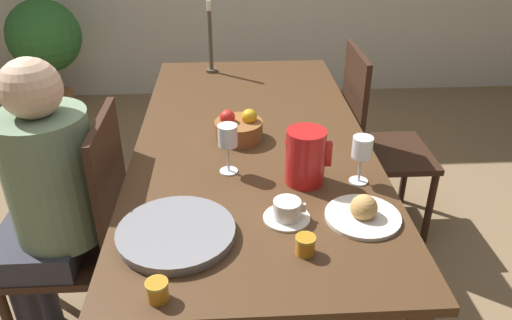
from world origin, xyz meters
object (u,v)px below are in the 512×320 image
chair_person_side (85,234)px  chair_opposite (373,141)px  bread_plate (363,213)px  person_seated (46,195)px  candlestick_tall (210,44)px  wine_glass_water (228,138)px  red_pitcher (305,156)px  teacup_near_person (287,211)px  serving_tray (176,233)px  fruit_bowl (239,128)px  potted_plant (45,42)px  jam_jar_red (157,290)px  jam_jar_amber (305,244)px  wine_glass_juice (362,150)px

chair_person_side → chair_opposite: (1.25, 0.67, 0.00)m
chair_opposite → bread_plate: size_ratio=4.23×
person_seated → candlestick_tall: bearing=-27.6°
chair_opposite → wine_glass_water: (-0.72, -0.69, 0.38)m
person_seated → red_pitcher: person_seated is taller
chair_person_side → teacup_near_person: bearing=-113.1°
serving_tray → fruit_bowl: (0.19, 0.60, 0.03)m
wine_glass_water → fruit_bowl: size_ratio=0.95×
candlestick_tall → potted_plant: size_ratio=0.41×
chair_opposite → jam_jar_red: chair_opposite is taller
chair_person_side → wine_glass_water: size_ratio=5.40×
serving_tray → jam_jar_amber: size_ratio=6.02×
person_seated → candlestick_tall: person_seated is taller
person_seated → chair_opposite: bearing=-62.3°
person_seated → wine_glass_juice: size_ratio=7.10×
wine_glass_juice → jam_jar_red: wine_glass_juice is taller
red_pitcher → bread_plate: bearing=-56.3°
red_pitcher → serving_tray: (-0.40, -0.27, -0.08)m
jam_jar_amber → potted_plant: bearing=119.9°
chair_person_side → chair_opposite: 1.41m
red_pitcher → chair_person_side: bearing=173.2°
bread_plate → fruit_bowl: (-0.35, 0.54, 0.02)m
chair_opposite → wine_glass_juice: 0.91m
wine_glass_juice → fruit_bowl: (-0.39, 0.34, -0.08)m
chair_person_side → serving_tray: chair_person_side is taller
wine_glass_water → jam_jar_red: bearing=-106.5°
chair_person_side → candlestick_tall: size_ratio=2.61×
serving_tray → jam_jar_amber: bearing=-14.0°
chair_opposite → bread_plate: (-0.32, -0.98, 0.28)m
teacup_near_person → bread_plate: 0.22m
jam_jar_red → fruit_bowl: size_ratio=0.30×
wine_glass_juice → candlestick_tall: bearing=114.5°
teacup_near_person → potted_plant: bearing=120.9°
wine_glass_water → candlestick_tall: (-0.08, 1.02, 0.02)m
red_pitcher → serving_tray: bearing=-145.4°
wine_glass_juice → fruit_bowl: size_ratio=0.89×
serving_tray → red_pitcher: bearing=34.6°
wine_glass_water → wine_glass_juice: 0.44m
wine_glass_water → bread_plate: bearing=-36.7°
fruit_bowl → candlestick_tall: candlestick_tall is taller
wine_glass_water → fruit_bowl: wine_glass_water is taller
jam_jar_amber → jam_jar_red: 0.40m
potted_plant → chair_person_side: bearing=-70.1°
teacup_near_person → jam_jar_amber: bearing=-78.7°
jam_jar_red → candlestick_tall: bearing=86.6°
person_seated → red_pitcher: bearing=-94.0°
bread_plate → jam_jar_red: bread_plate is taller
red_pitcher → candlestick_tall: candlestick_tall is taller
teacup_near_person → fruit_bowl: fruit_bowl is taller
red_pitcher → teacup_near_person: size_ratio=1.34×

